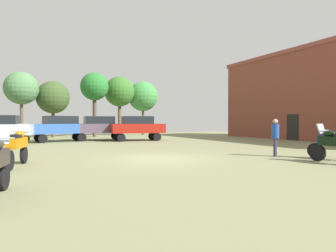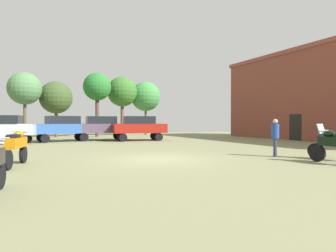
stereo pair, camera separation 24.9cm
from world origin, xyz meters
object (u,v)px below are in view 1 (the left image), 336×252
Objects in this scene: motorcycle_1 at (336,144)px; person_1 at (275,135)px; car_6 at (99,126)px; motorcycle_6 at (335,142)px; tree_3 at (21,88)px; car_1 at (60,127)px; car_3 at (137,126)px; tree_4 at (53,98)px; tree_5 at (94,87)px; tree_7 at (119,92)px; tree_1 at (143,97)px; motorcycle_7 at (17,146)px.

person_1 reaches higher than motorcycle_1.
car_6 reaches higher than motorcycle_1.
motorcycle_6 is 25.30m from tree_3.
person_1 is (-1.35, 1.92, 0.26)m from motorcycle_6.
motorcycle_6 is 0.50× the size of car_6.
car_6 is (3.04, 0.08, 0.00)m from car_1.
car_3 is 0.81× the size of tree_4.
motorcycle_6 is at bearing -77.68° from tree_5.
car_6 is at bearing 101.32° from motorcycle_1.
tree_7 is (9.82, 1.68, 0.29)m from tree_3.
tree_3 is at bearing 16.01° from car_1.
tree_1 is (9.99, 7.58, 3.32)m from car_1.
car_3 is 10.67m from tree_4.
tree_4 reaches higher than person_1.
tree_5 is 3.52m from tree_7.
tree_5 is 1.00× the size of tree_7.
tree_5 reaches higher than car_1.
car_6 is at bearing -111.39° from person_1.
person_1 is 22.45m from tree_1.
car_3 is at bearing 93.49° from motorcycle_1.
tree_3 reaches higher than motorcycle_7.
person_1 is at bearing -161.58° from car_1.
motorcycle_1 is at bearing -88.33° from tree_7.
tree_1 is (2.49, 22.04, 3.51)m from person_1.
motorcycle_6 is 0.36× the size of tree_3.
car_3 is at bearing -98.53° from tree_7.
tree_4 is at bearing 103.60° from motorcycle_1.
tree_4 is 0.85× the size of tree_5.
tree_4 is 7.11m from tree_7.
tree_3 is (-5.74, 5.71, 3.42)m from car_6.
tree_4 is (-7.74, 23.95, 3.21)m from motorcycle_1.
motorcycle_7 is at bearing -49.35° from person_1.
tree_1 reaches higher than tree_3.
motorcycle_7 is 1.33× the size of person_1.
motorcycle_1 is 18.78m from car_1.
car_1 is 1.01× the size of car_3.
tree_5 reaches higher than tree_4.
motorcycle_6 is at bearing -62.50° from tree_3.
tree_4 reaches higher than motorcycle_1.
tree_1 reaches higher than motorcycle_7.
tree_7 is at bearing 87.37° from motorcycle_1.
tree_5 is at bearing 19.97° from car_3.
motorcycle_1 is 15.47m from car_3.
tree_5 is at bearing 85.62° from motorcycle_6.
motorcycle_6 is 0.49× the size of car_1.
tree_3 is (-8.43, 7.53, 3.42)m from car_3.
car_1 and car_3 have the same top height.
tree_7 is at bearing -1.54° from car_3.
car_3 is 10.76m from tree_1.
motorcycle_6 is 0.98× the size of motorcycle_7.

